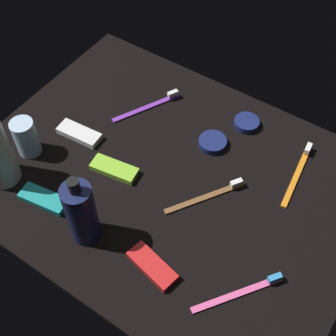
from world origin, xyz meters
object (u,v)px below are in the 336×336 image
at_px(snack_bar_red, 152,266).
at_px(toothbrush_purple, 150,105).
at_px(toothbrush_orange, 299,171).
at_px(snack_bar_lime, 114,169).
at_px(lotion_bottle, 81,213).
at_px(snack_bar_teal, 44,199).
at_px(snack_bar_white, 79,133).
at_px(toothbrush_brown, 209,195).
at_px(toothbrush_pink, 243,291).
at_px(cream_tin_right, 247,123).
at_px(deodorant_stick, 26,137).
at_px(cream_tin_left, 213,142).

bearing_deg(snack_bar_red, toothbrush_purple, 137.64).
xyz_separation_m(toothbrush_purple, toothbrush_orange, (0.38, 0.02, 0.00)).
xyz_separation_m(toothbrush_orange, snack_bar_lime, (-0.34, -0.22, 0.00)).
bearing_deg(toothbrush_orange, lotion_bottle, -127.44).
bearing_deg(snack_bar_teal, snack_bar_white, 98.69).
bearing_deg(toothbrush_brown, snack_bar_lime, -164.35).
bearing_deg(toothbrush_pink, snack_bar_red, -162.57).
bearing_deg(cream_tin_right, toothbrush_pink, -62.91).
xyz_separation_m(toothbrush_brown, snack_bar_teal, (-0.28, -0.20, 0.00)).
bearing_deg(toothbrush_pink, cream_tin_right, 117.09).
distance_m(snack_bar_red, snack_bar_teal, 0.27).
height_order(snack_bar_teal, cream_tin_right, same).
relative_size(lotion_bottle, snack_bar_teal, 1.73).
xyz_separation_m(deodorant_stick, toothbrush_purple, (0.15, 0.26, -0.04)).
bearing_deg(lotion_bottle, snack_bar_lime, 108.06).
relative_size(toothbrush_purple, snack_bar_red, 1.60).
height_order(toothbrush_pink, cream_tin_left, toothbrush_pink).
bearing_deg(cream_tin_left, deodorant_stick, -143.75).
xyz_separation_m(deodorant_stick, toothbrush_orange, (0.53, 0.28, -0.04)).
bearing_deg(snack_bar_lime, toothbrush_purple, 94.40).
bearing_deg(snack_bar_lime, cream_tin_right, 49.06).
bearing_deg(cream_tin_left, snack_bar_teal, -123.09).
bearing_deg(lotion_bottle, deodorant_stick, 159.14).
bearing_deg(snack_bar_white, toothbrush_orange, 16.87).
bearing_deg(toothbrush_purple, toothbrush_brown, -29.86).
distance_m(snack_bar_teal, snack_bar_lime, 0.16).
xyz_separation_m(toothbrush_brown, toothbrush_purple, (-0.25, 0.15, 0.00)).
bearing_deg(snack_bar_white, cream_tin_right, 33.96).
bearing_deg(cream_tin_right, toothbrush_orange, -20.76).
bearing_deg(snack_bar_lime, toothbrush_brown, 6.70).
xyz_separation_m(deodorant_stick, snack_bar_teal, (0.12, -0.08, -0.04)).
relative_size(lotion_bottle, toothbrush_pink, 1.18).
relative_size(deodorant_stick, snack_bar_teal, 0.87).
distance_m(toothbrush_orange, cream_tin_right, 0.17).
xyz_separation_m(toothbrush_brown, snack_bar_white, (-0.34, -0.02, 0.00)).
bearing_deg(snack_bar_teal, toothbrush_purple, 76.89).
bearing_deg(snack_bar_teal, toothbrush_orange, 32.71).
distance_m(lotion_bottle, cream_tin_right, 0.46).
bearing_deg(cream_tin_right, snack_bar_lime, -121.99).
bearing_deg(toothbrush_brown, toothbrush_orange, 51.48).
xyz_separation_m(toothbrush_pink, cream_tin_left, (-0.23, 0.27, 0.00)).
height_order(snack_bar_lime, cream_tin_left, same).
distance_m(snack_bar_red, cream_tin_left, 0.33).
height_order(toothbrush_orange, snack_bar_red, toothbrush_orange).
relative_size(toothbrush_orange, snack_bar_teal, 1.73).
bearing_deg(cream_tin_left, toothbrush_brown, -62.34).
bearing_deg(snack_bar_white, lotion_bottle, -50.98).
relative_size(deodorant_stick, snack_bar_red, 0.87).
distance_m(lotion_bottle, toothbrush_brown, 0.27).
relative_size(toothbrush_brown, snack_bar_teal, 1.52).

